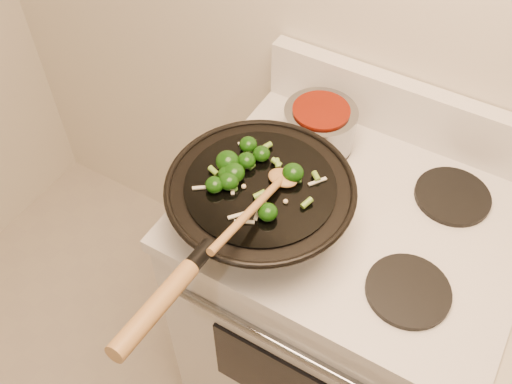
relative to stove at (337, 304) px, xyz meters
The scene contains 5 objects.
stove is the anchor object (origin of this frame).
wok 0.58m from the stove, 138.66° to the right, with size 0.42×0.69×0.22m.
stirfry 0.66m from the stove, 145.69° to the right, with size 0.24×0.23×0.05m.
wooden_spoon 0.66m from the stove, 126.08° to the right, with size 0.07×0.30×0.08m.
saucepan 0.57m from the stove, 141.10° to the left, with size 0.18×0.30×0.11m.
Camera 1 is at (-0.08, 0.33, 1.98)m, focal length 40.00 mm.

